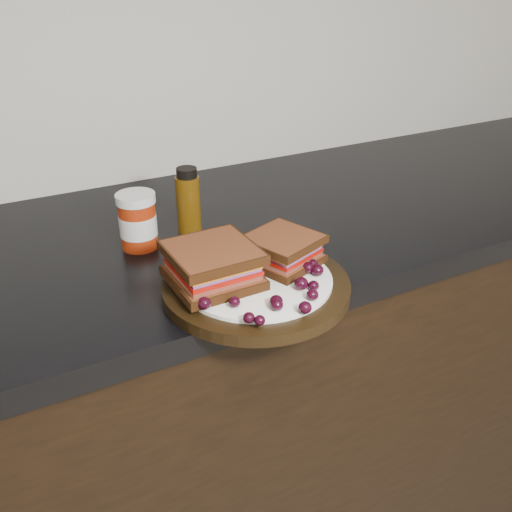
{
  "coord_description": "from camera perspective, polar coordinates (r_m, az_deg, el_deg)",
  "views": [
    {
      "loc": [
        -0.21,
        0.81,
        1.35
      ],
      "look_at": [
        0.14,
        1.46,
        0.96
      ],
      "focal_mm": 40.0,
      "sensor_mm": 36.0,
      "label": 1
    }
  ],
  "objects": [
    {
      "name": "grape_0",
      "position": [
        0.77,
        -5.21,
        -4.73
      ],
      "size": [
        0.02,
        0.02,
        0.02
      ],
      "primitive_type": "ellipsoid",
      "color": "black",
      "rests_on": "plate"
    },
    {
      "name": "grape_8",
      "position": [
        0.81,
        5.78,
        -2.97
      ],
      "size": [
        0.02,
        0.02,
        0.01
      ],
      "primitive_type": "ellipsoid",
      "color": "black",
      "rests_on": "plate"
    },
    {
      "name": "grape_4",
      "position": [
        0.77,
        2.04,
        -4.55
      ],
      "size": [
        0.02,
        0.02,
        0.02
      ],
      "primitive_type": "ellipsoid",
      "color": "black",
      "rests_on": "plate"
    },
    {
      "name": "grape_18",
      "position": [
        0.83,
        -5.49,
        -2.19
      ],
      "size": [
        0.02,
        0.02,
        0.02
      ],
      "primitive_type": "ellipsoid",
      "color": "black",
      "rests_on": "plate"
    },
    {
      "name": "grape_16",
      "position": [
        0.86,
        -4.34,
        -0.93
      ],
      "size": [
        0.02,
        0.02,
        0.02
      ],
      "primitive_type": "ellipsoid",
      "color": "black",
      "rests_on": "plate"
    },
    {
      "name": "base_cabinets",
      "position": [
        1.29,
        -10.95,
        -17.99
      ],
      "size": [
        3.96,
        0.58,
        0.86
      ],
      "primitive_type": "cube",
      "color": "black",
      "rests_on": "ground_plane"
    },
    {
      "name": "grape_7",
      "position": [
        0.79,
        5.67,
        -3.88
      ],
      "size": [
        0.02,
        0.02,
        0.02
      ],
      "primitive_type": "ellipsoid",
      "color": "black",
      "rests_on": "plate"
    },
    {
      "name": "grape_9",
      "position": [
        0.81,
        4.55,
        -2.76
      ],
      "size": [
        0.02,
        0.02,
        0.02
      ],
      "primitive_type": "ellipsoid",
      "color": "black",
      "rests_on": "plate"
    },
    {
      "name": "grape_5",
      "position": [
        0.76,
        2.1,
        -4.89
      ],
      "size": [
        0.02,
        0.02,
        0.02
      ],
      "primitive_type": "ellipsoid",
      "color": "black",
      "rests_on": "plate"
    },
    {
      "name": "grape_1",
      "position": [
        0.77,
        -2.16,
        -4.61
      ],
      "size": [
        0.02,
        0.02,
        0.01
      ],
      "primitive_type": "ellipsoid",
      "color": "black",
      "rests_on": "plate"
    },
    {
      "name": "grape_22",
      "position": [
        0.82,
        -4.34,
        -2.56
      ],
      "size": [
        0.01,
        0.01,
        0.01
      ],
      "primitive_type": "ellipsoid",
      "color": "black",
      "rests_on": "plate"
    },
    {
      "name": "sandwich_right",
      "position": [
        0.87,
        2.67,
        0.63
      ],
      "size": [
        0.13,
        0.13,
        0.05
      ],
      "primitive_type": null,
      "rotation": [
        0.0,
        0.0,
        0.36
      ],
      "color": "#602F19",
      "rests_on": "plate"
    },
    {
      "name": "condiment_jar",
      "position": [
        0.98,
        -11.74,
        3.46
      ],
      "size": [
        0.08,
        0.08,
        0.1
      ],
      "primitive_type": "cylinder",
      "rotation": [
        0.0,
        0.0,
        -0.3
      ],
      "color": "#9A270B",
      "rests_on": "countertop"
    },
    {
      "name": "grape_14",
      "position": [
        0.89,
        2.62,
        0.13
      ],
      "size": [
        0.02,
        0.02,
        0.02
      ],
      "primitive_type": "ellipsoid",
      "color": "black",
      "rests_on": "plate"
    },
    {
      "name": "grape_19",
      "position": [
        0.82,
        -5.12,
        -2.45
      ],
      "size": [
        0.02,
        0.02,
        0.01
      ],
      "primitive_type": "ellipsoid",
      "color": "black",
      "rests_on": "plate"
    },
    {
      "name": "grape_6",
      "position": [
        0.76,
        4.92,
        -5.16
      ],
      "size": [
        0.02,
        0.02,
        0.02
      ],
      "primitive_type": "ellipsoid",
      "color": "black",
      "rests_on": "plate"
    },
    {
      "name": "grape_15",
      "position": [
        0.89,
        1.86,
        0.31
      ],
      "size": [
        0.02,
        0.02,
        0.02
      ],
      "primitive_type": "ellipsoid",
      "color": "black",
      "rests_on": "plate"
    },
    {
      "name": "grape_10",
      "position": [
        0.85,
        6.15,
        -1.42
      ],
      "size": [
        0.02,
        0.02,
        0.02
      ],
      "primitive_type": "ellipsoid",
      "color": "black",
      "rests_on": "plate"
    },
    {
      "name": "grape_2",
      "position": [
        0.74,
        -0.71,
        -6.19
      ],
      "size": [
        0.02,
        0.02,
        0.01
      ],
      "primitive_type": "ellipsoid",
      "color": "black",
      "rests_on": "plate"
    },
    {
      "name": "grape_11",
      "position": [
        0.85,
        5.23,
        -1.18
      ],
      "size": [
        0.02,
        0.02,
        0.02
      ],
      "primitive_type": "ellipsoid",
      "color": "black",
      "rests_on": "plate"
    },
    {
      "name": "grape_17",
      "position": [
        0.85,
        -4.27,
        -1.23
      ],
      "size": [
        0.02,
        0.02,
        0.02
      ],
      "primitive_type": "ellipsoid",
      "color": "black",
      "rests_on": "plate"
    },
    {
      "name": "plate",
      "position": [
        0.85,
        0.0,
        -3.04
      ],
      "size": [
        0.28,
        0.28,
        0.02
      ],
      "primitive_type": "cylinder",
      "color": "black",
      "rests_on": "countertop"
    },
    {
      "name": "grape_13",
      "position": [
        0.89,
        4.17,
        0.21
      ],
      "size": [
        0.02,
        0.02,
        0.02
      ],
      "primitive_type": "ellipsoid",
      "color": "black",
      "rests_on": "plate"
    },
    {
      "name": "grape_21",
      "position": [
        0.84,
        -3.42,
        -1.61
      ],
      "size": [
        0.02,
        0.02,
        0.01
      ],
      "primitive_type": "ellipsoid",
      "color": "black",
      "rests_on": "plate"
    },
    {
      "name": "countertop",
      "position": [
        1.02,
        -13.19,
        -0.04
      ],
      "size": [
        3.98,
        0.6,
        0.04
      ],
      "primitive_type": "cube",
      "color": "black",
      "rests_on": "base_cabinets"
    },
    {
      "name": "sandwich_left",
      "position": [
        0.82,
        -4.36,
        -0.9
      ],
      "size": [
        0.12,
        0.12,
        0.06
      ],
      "primitive_type": null,
      "rotation": [
        0.0,
        0.0,
        0.02
      ],
      "color": "#602F19",
      "rests_on": "plate"
    },
    {
      "name": "grape_3",
      "position": [
        0.74,
        0.38,
        -6.44
      ],
      "size": [
        0.01,
        0.01,
        0.01
      ],
      "primitive_type": "ellipsoid",
      "color": "black",
      "rests_on": "plate"
    },
    {
      "name": "grape_20",
      "position": [
        0.8,
        -3.67,
        -3.53
      ],
      "size": [
        0.02,
        0.02,
        0.02
      ],
      "primitive_type": "ellipsoid",
      "color": "black",
      "rests_on": "plate"
    },
    {
      "name": "grape_23",
      "position": [
        0.81,
        -5.41,
        -2.83
      ],
      "size": [
        0.02,
        0.02,
        0.02
      ],
      "primitive_type": "ellipsoid",
      "color": "black",
      "rests_on": "plate"
    },
    {
      "name": "grape_12",
      "position": [
        0.86,
        5.64,
        -0.84
      ],
      "size": [
        0.02,
        0.02,
        0.02
      ],
      "primitive_type": "ellipsoid",
      "color": "black",
      "rests_on": "plate"
    },
    {
      "name": "oil_bottle",
      "position": [
        1.02,
        -6.8,
        5.54
      ],
      "size": [
        0.05,
        0.05,
        0.12
      ],
      "primitive_type": "cylinder",
      "rotation": [
        0.0,
        0.0,
        -0.07
      ],
      "color": "#4D3007",
      "rests_on": "countertop"
    }
  ]
}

